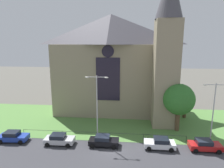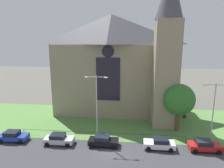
{
  "view_description": "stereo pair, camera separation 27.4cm",
  "coord_description": "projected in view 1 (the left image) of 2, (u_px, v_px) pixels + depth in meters",
  "views": [
    {
      "loc": [
        2.26,
        -24.55,
        14.28
      ],
      "look_at": [
        -0.67,
        8.0,
        7.43
      ],
      "focal_mm": 31.52,
      "sensor_mm": 36.0,
      "label": 1
    },
    {
      "loc": [
        2.54,
        -24.53,
        14.28
      ],
      "look_at": [
        -0.67,
        8.0,
        7.43
      ],
      "focal_mm": 31.52,
      "sensor_mm": 36.0,
      "label": 2
    }
  ],
  "objects": [
    {
      "name": "ground",
      "position": [
        117.0,
        121.0,
        36.81
      ],
      "size": [
        160.0,
        160.0,
        0.0
      ],
      "primitive_type": "plane",
      "color": "#56544C"
    },
    {
      "name": "road_asphalt",
      "position": [
        110.0,
        157.0,
        25.11
      ],
      "size": [
        120.0,
        8.0,
        0.01
      ],
      "primitive_type": "cube",
      "color": "#38383D",
      "rests_on": "ground"
    },
    {
      "name": "grass_verge",
      "position": [
        116.0,
        125.0,
        34.86
      ],
      "size": [
        120.0,
        20.0,
        0.01
      ],
      "primitive_type": "cube",
      "color": "#517F3D",
      "rests_on": "ground"
    },
    {
      "name": "church_building",
      "position": [
        114.0,
        63.0,
        40.9
      ],
      "size": [
        23.2,
        16.2,
        26.0
      ],
      "color": "gray",
      "rests_on": "ground"
    },
    {
      "name": "iron_railing",
      "position": [
        102.0,
        134.0,
        29.45
      ],
      "size": [
        24.68,
        0.07,
        1.13
      ],
      "color": "black",
      "rests_on": "ground"
    },
    {
      "name": "tree_right_far",
      "position": [
        185.0,
        100.0,
        37.71
      ],
      "size": [
        3.39,
        3.39,
        5.24
      ],
      "color": "#4C3823",
      "rests_on": "ground"
    },
    {
      "name": "tree_right_near",
      "position": [
        179.0,
        100.0,
        31.69
      ],
      "size": [
        5.07,
        5.07,
        7.91
      ],
      "color": "brown",
      "rests_on": "ground"
    },
    {
      "name": "streetlamp_near",
      "position": [
        97.0,
        101.0,
        28.36
      ],
      "size": [
        3.37,
        0.26,
        9.77
      ],
      "color": "#B2B2B7",
      "rests_on": "ground"
    },
    {
      "name": "streetlamp_far",
      "position": [
        214.0,
        107.0,
        27.02
      ],
      "size": [
        3.37,
        0.26,
        8.97
      ],
      "color": "#B2B2B7",
      "rests_on": "ground"
    },
    {
      "name": "parked_car_blue",
      "position": [
        13.0,
        136.0,
        28.99
      ],
      "size": [
        4.27,
        2.17,
        1.51
      ],
      "rotation": [
        0.0,
        0.0,
        0.04
      ],
      "color": "#1E3899",
      "rests_on": "ground"
    },
    {
      "name": "parked_car_silver",
      "position": [
        59.0,
        139.0,
        28.17
      ],
      "size": [
        4.23,
        2.07,
        1.51
      ],
      "rotation": [
        0.0,
        0.0,
        0.01
      ],
      "color": "#B7B7BC",
      "rests_on": "ground"
    },
    {
      "name": "parked_car_black",
      "position": [
        104.0,
        141.0,
        27.72
      ],
      "size": [
        4.21,
        2.05,
        1.51
      ],
      "rotation": [
        0.0,
        0.0,
        -0.01
      ],
      "color": "black",
      "rests_on": "ground"
    },
    {
      "name": "parked_car_white",
      "position": [
        160.0,
        143.0,
        27.04
      ],
      "size": [
        4.23,
        2.07,
        1.51
      ],
      "rotation": [
        0.0,
        0.0,
        3.13
      ],
      "color": "silver",
      "rests_on": "ground"
    },
    {
      "name": "parked_car_red",
      "position": [
        205.0,
        145.0,
        26.57
      ],
      "size": [
        4.21,
        2.05,
        1.51
      ],
      "rotation": [
        0.0,
        0.0,
        0.01
      ],
      "color": "#B21919",
      "rests_on": "ground"
    }
  ]
}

